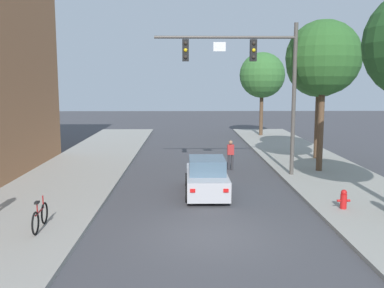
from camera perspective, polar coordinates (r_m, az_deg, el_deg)
ground_plane at (r=13.82m, az=2.52°, el=-12.08°), size 120.00×120.00×0.00m
sidewalk_left at (r=14.90m, az=-23.80°, el=-10.96°), size 5.00×60.00×0.15m
traffic_signal_mast at (r=21.68m, az=8.26°, el=9.60°), size 6.99×0.38×7.50m
car_lead_silver at (r=18.58m, az=1.95°, el=-4.47°), size 1.84×4.24×1.60m
pedestrian_crossing_road at (r=23.73m, az=5.12°, el=-1.27°), size 0.36×0.22×1.64m
bicycle_leaning at (r=14.69m, az=-19.44°, el=-9.10°), size 0.16×1.77×0.98m
fire_hydrant at (r=16.98m, az=19.39°, el=-6.89°), size 0.48×0.24×0.72m
street_tree_second at (r=23.48m, az=16.98°, el=10.79°), size 3.84×3.84×7.80m
street_tree_third at (r=27.42m, az=16.52°, el=10.07°), size 3.98×3.98×7.72m
street_tree_farthest at (r=38.50m, az=9.25°, el=8.95°), size 3.95×3.95×7.24m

